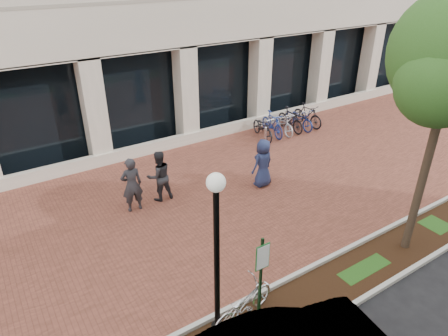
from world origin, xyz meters
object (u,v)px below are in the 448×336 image
locked_bicycle (243,304)px  pedestrian_right (263,163)px  pedestrian_mid (159,176)px  pedestrian_left (132,185)px  bike_rack_cluster (286,121)px  parking_sign (261,274)px  lamppost (217,253)px  bollard (265,137)px

locked_bicycle → pedestrian_right: pedestrian_right is taller
pedestrian_mid → locked_bicycle: bearing=85.5°
locked_bicycle → pedestrian_mid: pedestrian_mid is taller
locked_bicycle → pedestrian_right: 6.24m
locked_bicycle → pedestrian_left: (-0.40, 5.63, 0.47)m
locked_bicycle → pedestrian_right: (4.13, 4.65, 0.42)m
pedestrian_mid → bike_rack_cluster: size_ratio=0.50×
parking_sign → pedestrian_right: 6.46m
pedestrian_left → pedestrian_mid: (1.02, 0.16, -0.05)m
parking_sign → bike_rack_cluster: parking_sign is taller
lamppost → locked_bicycle: lamppost is taller
lamppost → pedestrian_mid: bearing=77.1°
locked_bicycle → pedestrian_right: bearing=-53.0°
lamppost → bollard: (6.97, 7.25, -1.80)m
locked_bicycle → bike_rack_cluster: (8.17, 8.09, 0.06)m
lamppost → pedestrian_left: size_ratio=2.15×
pedestrian_left → pedestrian_right: (4.54, -0.98, -0.05)m
lamppost → pedestrian_left: 5.85m
bollard → pedestrian_left: bearing=-166.8°
pedestrian_right → pedestrian_left: bearing=-21.2°
bollard → parking_sign: bearing=-128.8°
parking_sign → pedestrian_right: bearing=52.4°
pedestrian_right → bike_rack_cluster: bearing=-148.6°
bollard → locked_bicycle: bearing=-131.0°
bollard → bike_rack_cluster: bike_rack_cluster is taller
lamppost → bike_rack_cluster: size_ratio=1.13×
lamppost → parking_sign: bearing=-20.6°
lamppost → locked_bicycle: (0.72, 0.05, -1.82)m
bike_rack_cluster → lamppost: bearing=-131.4°
parking_sign → pedestrian_right: size_ratio=1.39×
lamppost → pedestrian_mid: size_ratio=2.26×
locked_bicycle → bollard: (6.25, 7.19, 0.02)m
pedestrian_left → bollard: bearing=-163.6°
locked_bicycle → parking_sign: bearing=-169.3°
bike_rack_cluster → locked_bicycle: bearing=-129.2°
pedestrian_right → bike_rack_cluster: 5.31m
pedestrian_left → bike_rack_cluster: (8.57, 2.46, -0.41)m
pedestrian_mid → bollard: 5.82m
pedestrian_right → bollard: (2.12, 2.54, -0.40)m
parking_sign → pedestrian_mid: (0.46, 6.17, -0.68)m
lamppost → pedestrian_left: lamppost is taller
pedestrian_left → bollard: size_ratio=1.94×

